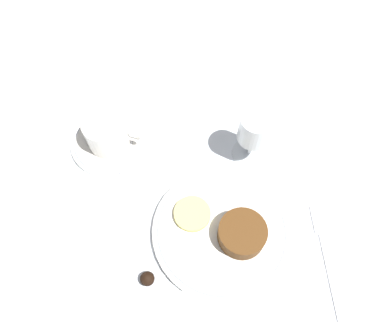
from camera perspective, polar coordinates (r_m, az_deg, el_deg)
The scene contains 10 objects.
ground_plane at distance 0.70m, azimuth 6.66°, elevation -6.13°, with size 3.00×3.00×0.00m, color white.
dinner_plate at distance 0.68m, azimuth 4.48°, elevation -10.07°, with size 0.25×0.25×0.01m.
saucer at distance 0.77m, azimuth -12.38°, elevation 3.45°, with size 0.16×0.16×0.01m.
coffee_cup at distance 0.74m, azimuth -12.83°, elevation 4.93°, with size 0.11×0.08×0.07m.
spoon at distance 0.75m, azimuth -9.43°, elevation 2.88°, with size 0.02×0.10×0.00m.
wine_glass at distance 0.69m, azimuth 9.54°, elevation 5.05°, with size 0.07×0.07×0.12m.
fork at distance 0.71m, azimuth 19.49°, elevation -11.93°, with size 0.06×0.19×0.01m.
dessert_cake at distance 0.65m, azimuth 7.63°, elevation -10.40°, with size 0.08×0.08×0.04m.
pineapple_slice at distance 0.67m, azimuth 0.04°, elevation -7.52°, with size 0.07×0.07×0.01m.
chocolate_truffle at distance 0.65m, azimuth -6.83°, elevation -16.89°, with size 0.02×0.02×0.02m.
Camera 1 is at (-0.03, -0.27, 0.65)m, focal length 35.00 mm.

